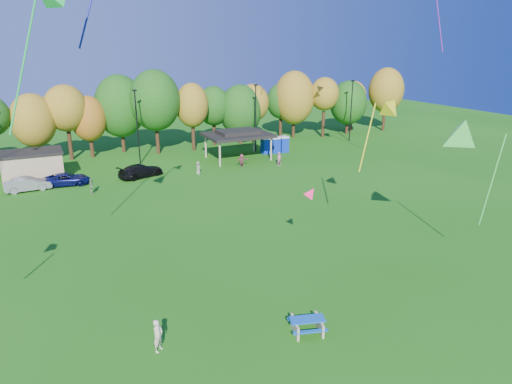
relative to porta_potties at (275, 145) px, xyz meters
name	(u,v)px	position (x,y,z in m)	size (l,w,h in m)	color
ground	(283,359)	(-19.92, -37.94, -1.10)	(160.00, 160.00, 0.00)	#19600F
tree_line	(104,112)	(-20.94, 7.57, 4.82)	(93.57, 10.55, 11.15)	black
lamp_posts	(137,125)	(-17.92, 2.06, 3.80)	(64.50, 0.25, 9.09)	black
utility_building	(33,166)	(-29.92, 0.06, 0.54)	(6.30, 4.30, 3.25)	tan
pavilion	(238,134)	(-5.92, -0.94, 2.13)	(8.20, 6.20, 3.77)	tan
porta_potties	(275,145)	(0.00, 0.00, 0.00)	(3.75, 1.45, 2.18)	#0E2EB7
picnic_table	(307,324)	(-17.74, -36.59, -0.64)	(2.17, 1.95, 0.79)	tan
kite_flyer	(158,336)	(-25.09, -34.71, -0.24)	(0.63, 0.41, 1.72)	beige
car_b	(28,184)	(-30.54, -3.84, -0.37)	(1.54, 4.41, 1.45)	gray
car_c	(67,179)	(-26.83, -3.48, -0.45)	(2.15, 4.66, 1.29)	#0D1150
car_d	(141,171)	(-19.11, -3.84, -0.36)	(2.07, 5.09, 1.48)	black
far_person_1	(198,168)	(-13.01, -5.77, -0.31)	(0.77, 0.50, 1.57)	gray
far_person_2	(242,160)	(-7.05, -4.64, -0.30)	(1.48, 0.47, 1.60)	#A14354
far_person_3	(91,186)	(-24.86, -7.74, -0.30)	(0.93, 0.39, 1.59)	#658C55
far_person_4	(279,159)	(-2.77, -6.30, -0.24)	(0.63, 0.41, 1.72)	#BF5A86
kite_6	(462,131)	(-5.23, -34.12, 8.10)	(3.97, 4.54, 7.97)	#56F65D
kite_13	(311,193)	(-13.72, -30.30, 4.13)	(1.12, 0.87, 1.04)	#FD0E51
kite_14	(391,106)	(-6.56, -29.03, 9.09)	(3.40, 2.11, 5.60)	yellow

